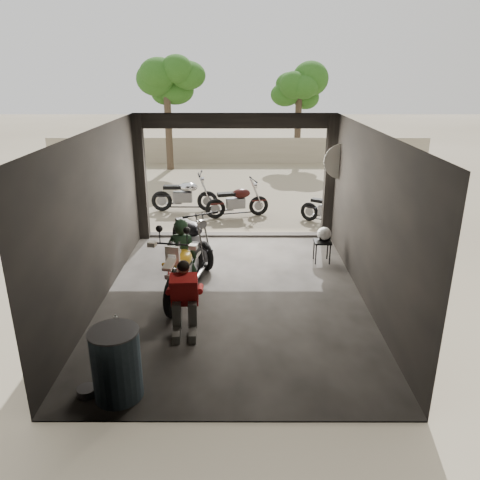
{
  "coord_description": "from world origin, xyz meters",
  "views": [
    {
      "loc": [
        0.14,
        -8.24,
        4.18
      ],
      "look_at": [
        0.13,
        0.6,
        0.96
      ],
      "focal_mm": 35.0,
      "sensor_mm": 36.0,
      "label": 1
    }
  ],
  "objects_px": {
    "rider": "(182,258)",
    "mechanic": "(184,301)",
    "left_bike": "(191,234)",
    "outside_bike_c": "(329,207)",
    "main_bike": "(184,265)",
    "stool": "(322,244)",
    "outside_bike_b": "(237,199)",
    "sign_post": "(340,178)",
    "outside_bike_a": "(184,192)",
    "helmet": "(324,234)",
    "oil_drum": "(116,365)"
  },
  "relations": [
    {
      "from": "mechanic",
      "to": "stool",
      "type": "distance_m",
      "value": 4.15
    },
    {
      "from": "oil_drum",
      "to": "rider",
      "type": "bearing_deg",
      "value": 80.46
    },
    {
      "from": "left_bike",
      "to": "stool",
      "type": "xyz_separation_m",
      "value": [
        3.0,
        -0.21,
        -0.17
      ]
    },
    {
      "from": "outside_bike_a",
      "to": "outside_bike_c",
      "type": "xyz_separation_m",
      "value": [
        4.27,
        -1.34,
        -0.09
      ]
    },
    {
      "from": "stool",
      "to": "helmet",
      "type": "bearing_deg",
      "value": 52.63
    },
    {
      "from": "left_bike",
      "to": "oil_drum",
      "type": "bearing_deg",
      "value": -125.77
    },
    {
      "from": "left_bike",
      "to": "outside_bike_c",
      "type": "bearing_deg",
      "value": 5.66
    },
    {
      "from": "mechanic",
      "to": "left_bike",
      "type": "bearing_deg",
      "value": 90.34
    },
    {
      "from": "outside_bike_a",
      "to": "mechanic",
      "type": "xyz_separation_m",
      "value": [
        0.82,
        -7.23,
        -0.01
      ]
    },
    {
      "from": "rider",
      "to": "helmet",
      "type": "bearing_deg",
      "value": -145.94
    },
    {
      "from": "stool",
      "to": "oil_drum",
      "type": "bearing_deg",
      "value": -126.61
    },
    {
      "from": "main_bike",
      "to": "rider",
      "type": "distance_m",
      "value": 0.16
    },
    {
      "from": "rider",
      "to": "outside_bike_a",
      "type": "bearing_deg",
      "value": -78.84
    },
    {
      "from": "sign_post",
      "to": "outside_bike_c",
      "type": "bearing_deg",
      "value": 76.79
    },
    {
      "from": "left_bike",
      "to": "oil_drum",
      "type": "relative_size",
      "value": 1.83
    },
    {
      "from": "main_bike",
      "to": "oil_drum",
      "type": "relative_size",
      "value": 2.01
    },
    {
      "from": "left_bike",
      "to": "outside_bike_b",
      "type": "distance_m",
      "value": 3.49
    },
    {
      "from": "left_bike",
      "to": "outside_bike_b",
      "type": "bearing_deg",
      "value": 42.74
    },
    {
      "from": "main_bike",
      "to": "outside_bike_b",
      "type": "xyz_separation_m",
      "value": [
        0.98,
        5.28,
        -0.11
      ]
    },
    {
      "from": "rider",
      "to": "sign_post",
      "type": "xyz_separation_m",
      "value": [
        3.53,
        2.79,
        0.95
      ]
    },
    {
      "from": "outside_bike_a",
      "to": "oil_drum",
      "type": "height_order",
      "value": "outside_bike_a"
    },
    {
      "from": "helmet",
      "to": "oil_drum",
      "type": "height_order",
      "value": "oil_drum"
    },
    {
      "from": "helmet",
      "to": "sign_post",
      "type": "height_order",
      "value": "sign_post"
    },
    {
      "from": "rider",
      "to": "sign_post",
      "type": "distance_m",
      "value": 4.6
    },
    {
      "from": "sign_post",
      "to": "outside_bike_a",
      "type": "bearing_deg",
      "value": 134.61
    },
    {
      "from": "left_bike",
      "to": "rider",
      "type": "distance_m",
      "value": 1.85
    },
    {
      "from": "main_bike",
      "to": "helmet",
      "type": "distance_m",
      "value": 3.47
    },
    {
      "from": "rider",
      "to": "outside_bike_b",
      "type": "bearing_deg",
      "value": -96.2
    },
    {
      "from": "main_bike",
      "to": "sign_post",
      "type": "distance_m",
      "value": 4.66
    },
    {
      "from": "outside_bike_b",
      "to": "outside_bike_c",
      "type": "relative_size",
      "value": 1.1
    },
    {
      "from": "outside_bike_a",
      "to": "mechanic",
      "type": "height_order",
      "value": "outside_bike_a"
    },
    {
      "from": "outside_bike_a",
      "to": "rider",
      "type": "xyz_separation_m",
      "value": [
        0.62,
        -5.8,
        0.17
      ]
    },
    {
      "from": "outside_bike_b",
      "to": "sign_post",
      "type": "distance_m",
      "value": 3.65
    },
    {
      "from": "outside_bike_b",
      "to": "outside_bike_c",
      "type": "bearing_deg",
      "value": -119.91
    },
    {
      "from": "rider",
      "to": "mechanic",
      "type": "relative_size",
      "value": 1.31
    },
    {
      "from": "outside_bike_a",
      "to": "sign_post",
      "type": "relative_size",
      "value": 0.71
    },
    {
      "from": "outside_bike_c",
      "to": "stool",
      "type": "distance_m",
      "value": 2.9
    },
    {
      "from": "outside_bike_c",
      "to": "stool",
      "type": "xyz_separation_m",
      "value": [
        -0.65,
        -2.83,
        -0.07
      ]
    },
    {
      "from": "outside_bike_b",
      "to": "oil_drum",
      "type": "height_order",
      "value": "outside_bike_b"
    },
    {
      "from": "outside_bike_b",
      "to": "rider",
      "type": "xyz_separation_m",
      "value": [
        -1.03,
        -5.18,
        0.21
      ]
    },
    {
      "from": "helmet",
      "to": "sign_post",
      "type": "bearing_deg",
      "value": 49.44
    },
    {
      "from": "outside_bike_b",
      "to": "sign_post",
      "type": "bearing_deg",
      "value": -148.16
    },
    {
      "from": "outside_bike_b",
      "to": "stool",
      "type": "distance_m",
      "value": 4.05
    },
    {
      "from": "left_bike",
      "to": "outside_bike_a",
      "type": "height_order",
      "value": "left_bike"
    },
    {
      "from": "left_bike",
      "to": "sign_post",
      "type": "height_order",
      "value": "sign_post"
    },
    {
      "from": "outside_bike_a",
      "to": "rider",
      "type": "height_order",
      "value": "rider"
    },
    {
      "from": "rider",
      "to": "mechanic",
      "type": "bearing_deg",
      "value": 102.73
    },
    {
      "from": "left_bike",
      "to": "outside_bike_a",
      "type": "distance_m",
      "value": 4.0
    },
    {
      "from": "left_bike",
      "to": "outside_bike_c",
      "type": "distance_m",
      "value": 4.5
    },
    {
      "from": "mechanic",
      "to": "sign_post",
      "type": "xyz_separation_m",
      "value": [
        3.34,
        4.23,
        1.14
      ]
    }
  ]
}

